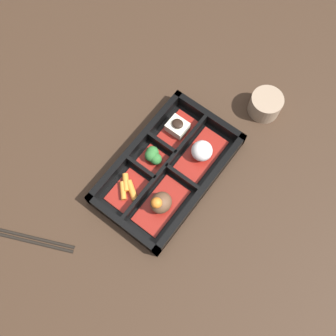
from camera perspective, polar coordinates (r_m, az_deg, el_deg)
ground_plane at (r=0.87m, az=0.00°, el=-0.57°), size 3.00×3.00×0.00m
bento_base at (r=0.86m, az=0.00°, el=-0.46°), size 0.32×0.19×0.01m
bento_rim at (r=0.85m, az=-0.11°, el=-0.04°), size 0.32×0.19×0.04m
bowl_rice at (r=0.86m, az=4.90°, el=2.31°), size 0.12×0.06×0.05m
bowl_stew at (r=0.82m, az=-1.07°, el=-5.18°), size 0.12×0.06×0.06m
bowl_tofu at (r=0.88m, az=1.37°, el=5.88°), size 0.09×0.05×0.04m
bowl_greens at (r=0.85m, az=-2.12°, el=1.63°), size 0.05×0.05×0.03m
bowl_carrots at (r=0.84m, az=-5.95°, el=-3.09°), size 0.09×0.06×0.02m
tea_cup at (r=0.94m, az=13.97°, el=8.98°), size 0.07×0.07×0.05m
chopsticks at (r=0.88m, az=-20.34°, el=-9.43°), size 0.11×0.21×0.01m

